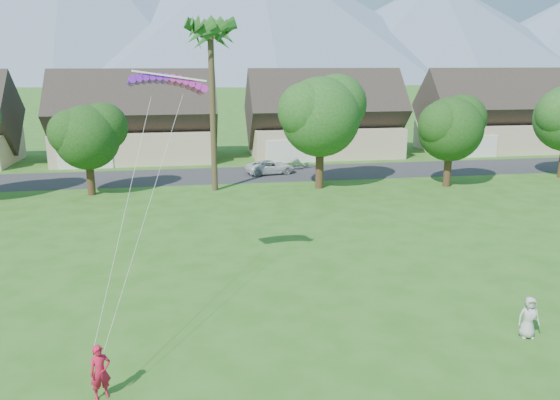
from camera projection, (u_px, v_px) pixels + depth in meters
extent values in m
cube|color=#2D2D30|center=(235.00, 175.00, 47.02)|extent=(90.00, 7.00, 0.01)
imported|color=red|center=(100.00, 372.00, 15.68)|extent=(0.71, 0.61, 1.66)
imported|color=#B4B4B0|center=(529.00, 317.00, 19.19)|extent=(0.83, 0.62, 1.53)
imported|color=silver|center=(270.00, 167.00, 47.34)|extent=(4.58, 2.83, 1.18)
cone|color=slate|center=(71.00, 3.00, 246.00)|extent=(190.00, 190.00, 70.00)
cone|color=slate|center=(258.00, 15.00, 260.19)|extent=(240.00, 240.00, 62.00)
cone|color=slate|center=(435.00, 30.00, 275.65)|extent=(200.00, 200.00, 50.00)
cube|color=beige|center=(137.00, 145.00, 53.86)|extent=(15.00, 8.00, 3.00)
cube|color=#382D28|center=(135.00, 111.00, 53.05)|extent=(15.75, 8.15, 8.15)
cube|color=silver|center=(85.00, 157.00, 49.42)|extent=(4.80, 0.12, 2.20)
cube|color=beige|center=(324.00, 140.00, 56.81)|extent=(15.00, 8.00, 3.00)
cube|color=#382D28|center=(325.00, 109.00, 56.00)|extent=(15.75, 8.15, 8.15)
cube|color=silver|center=(291.00, 151.00, 52.37)|extent=(4.80, 0.12, 2.20)
cube|color=beige|center=(493.00, 137.00, 59.76)|extent=(15.00, 8.00, 3.00)
cube|color=#382D28|center=(496.00, 106.00, 58.95)|extent=(15.75, 8.15, 8.15)
cube|color=silver|center=(475.00, 147.00, 55.32)|extent=(4.80, 0.12, 2.20)
cylinder|color=#47301C|center=(91.00, 180.00, 39.78)|extent=(0.56, 0.56, 2.18)
sphere|color=#214916|center=(87.00, 138.00, 39.01)|extent=(4.62, 4.62, 4.62)
cylinder|color=#47301C|center=(320.00, 170.00, 41.86)|extent=(0.62, 0.62, 2.82)
sphere|color=#214916|center=(320.00, 117.00, 40.86)|extent=(5.98, 5.98, 5.98)
cylinder|color=#47301C|center=(447.00, 172.00, 42.52)|extent=(0.58, 0.58, 2.30)
sphere|color=#214916|center=(451.00, 129.00, 41.70)|extent=(4.90, 4.90, 4.90)
cylinder|color=#4C3D26|center=(213.00, 111.00, 39.96)|extent=(0.44, 0.44, 12.00)
sphere|color=#286021|center=(210.00, 20.00, 38.41)|extent=(3.00, 3.00, 3.00)
cube|color=purple|center=(149.00, 79.00, 20.80)|extent=(1.57, 1.19, 0.50)
cube|color=#C725A4|center=(187.00, 79.00, 21.02)|extent=(1.57, 1.19, 0.50)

